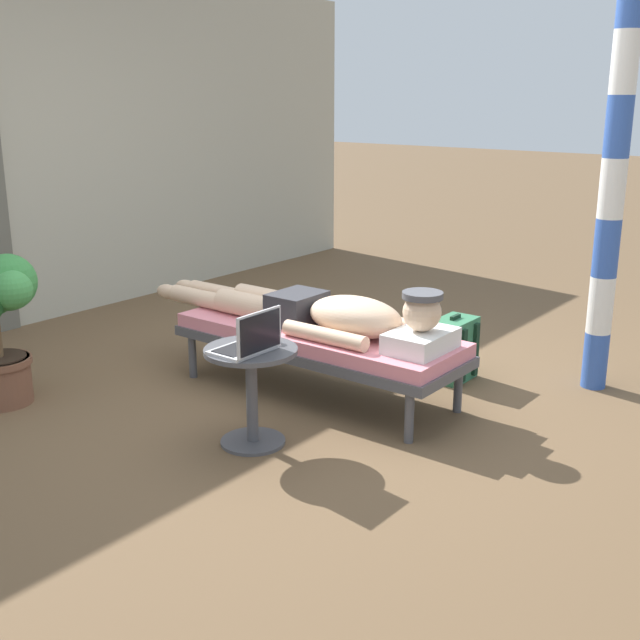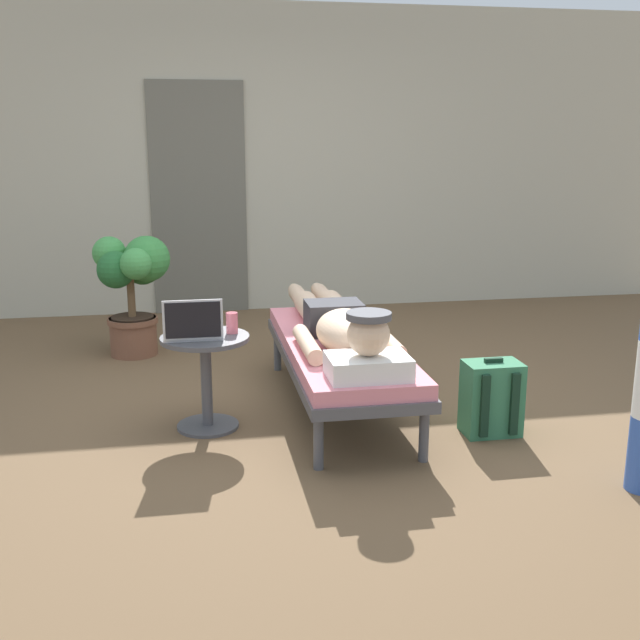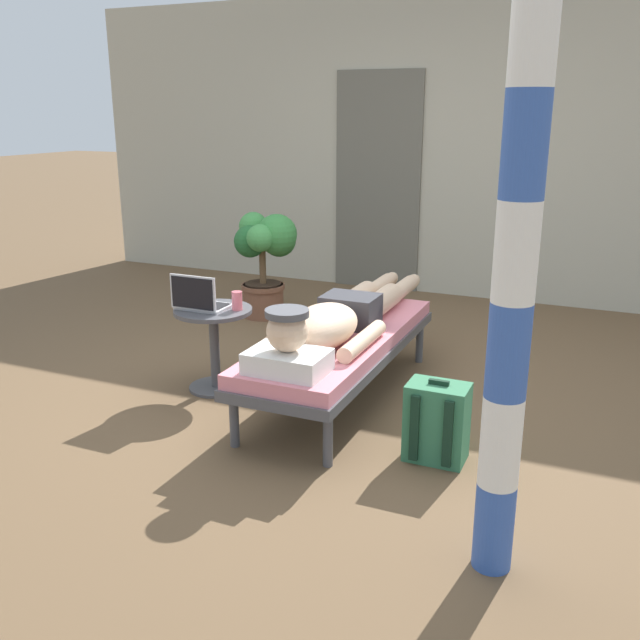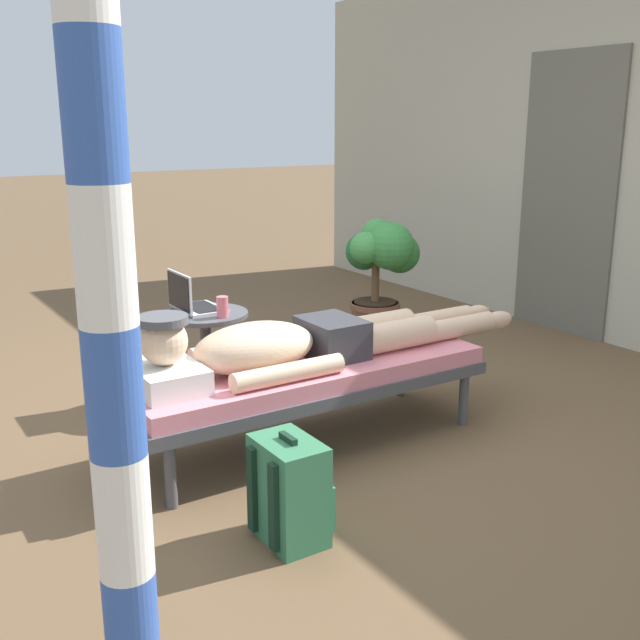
% 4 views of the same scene
% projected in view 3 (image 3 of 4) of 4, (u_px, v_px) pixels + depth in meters
% --- Properties ---
extents(ground_plane, '(40.00, 40.00, 0.00)m').
position_uv_depth(ground_plane, '(317.00, 392.00, 4.37)').
color(ground_plane, brown).
extents(house_wall_back, '(7.60, 0.20, 2.70)m').
position_uv_depth(house_wall_back, '(458.00, 148.00, 6.38)').
color(house_wall_back, '#B2AD99').
rests_on(house_wall_back, ground).
extents(house_door_panel, '(0.84, 0.03, 2.04)m').
position_uv_depth(house_door_panel, '(378.00, 183.00, 6.65)').
color(house_door_panel, '#625F54').
rests_on(house_door_panel, ground).
extents(lounge_chair, '(0.63, 1.82, 0.42)m').
position_uv_depth(lounge_chair, '(340.00, 344.00, 4.18)').
color(lounge_chair, '#4C4C51').
rests_on(lounge_chair, ground).
extents(person_reclining, '(0.53, 2.17, 0.33)m').
position_uv_depth(person_reclining, '(338.00, 318.00, 4.10)').
color(person_reclining, white).
rests_on(person_reclining, lounge_chair).
extents(side_table, '(0.48, 0.48, 0.52)m').
position_uv_depth(side_table, '(214.00, 335.00, 4.33)').
color(side_table, '#4C4C51').
rests_on(side_table, ground).
extents(laptop, '(0.31, 0.24, 0.23)m').
position_uv_depth(laptop, '(199.00, 300.00, 4.24)').
color(laptop, silver).
rests_on(laptop, side_table).
extents(drink_glass, '(0.06, 0.06, 0.11)m').
position_uv_depth(drink_glass, '(237.00, 301.00, 4.24)').
color(drink_glass, '#D86672').
rests_on(drink_glass, side_table).
extents(backpack, '(0.30, 0.26, 0.42)m').
position_uv_depth(backpack, '(437.00, 422.00, 3.49)').
color(backpack, '#33724C').
rests_on(backpack, ground).
extents(potted_plant, '(0.56, 0.54, 0.87)m').
position_uv_depth(potted_plant, '(266.00, 253.00, 5.84)').
color(potted_plant, brown).
rests_on(potted_plant, ground).
extents(porch_post, '(0.15, 0.15, 2.46)m').
position_uv_depth(porch_post, '(516.00, 252.00, 2.36)').
color(porch_post, '#3359B2').
rests_on(porch_post, ground).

